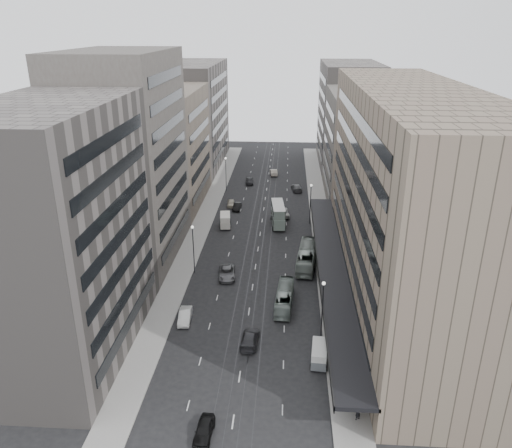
% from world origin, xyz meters
% --- Properties ---
extents(ground, '(220.00, 220.00, 0.00)m').
position_xyz_m(ground, '(0.00, 0.00, 0.00)').
color(ground, black).
rests_on(ground, ground).
extents(sidewalk_right, '(4.00, 125.00, 0.15)m').
position_xyz_m(sidewalk_right, '(12.00, 37.50, 0.07)').
color(sidewalk_right, gray).
rests_on(sidewalk_right, ground).
extents(sidewalk_left, '(4.00, 125.00, 0.15)m').
position_xyz_m(sidewalk_left, '(-12.00, 37.50, 0.07)').
color(sidewalk_left, gray).
rests_on(sidewalk_left, ground).
extents(department_store, '(19.20, 60.00, 30.00)m').
position_xyz_m(department_store, '(21.45, 8.00, 14.95)').
color(department_store, '#766856').
rests_on(department_store, ground).
extents(building_right_mid, '(15.00, 28.00, 24.00)m').
position_xyz_m(building_right_mid, '(21.50, 52.00, 12.00)').
color(building_right_mid, '#4A4540').
rests_on(building_right_mid, ground).
extents(building_right_far, '(15.00, 32.00, 28.00)m').
position_xyz_m(building_right_far, '(21.50, 82.00, 14.00)').
color(building_right_far, slate).
rests_on(building_right_far, ground).
extents(building_left_a, '(15.00, 28.00, 30.00)m').
position_xyz_m(building_left_a, '(-21.50, -8.00, 15.00)').
color(building_left_a, slate).
rests_on(building_left_a, ground).
extents(building_left_b, '(15.00, 26.00, 34.00)m').
position_xyz_m(building_left_b, '(-21.50, 19.00, 17.00)').
color(building_left_b, '#4A4540').
rests_on(building_left_b, ground).
extents(building_left_c, '(15.00, 28.00, 25.00)m').
position_xyz_m(building_left_c, '(-21.50, 46.00, 12.50)').
color(building_left_c, '#716557').
rests_on(building_left_c, ground).
extents(building_left_d, '(15.00, 38.00, 28.00)m').
position_xyz_m(building_left_d, '(-21.50, 79.00, 14.00)').
color(building_left_d, slate).
rests_on(building_left_d, ground).
extents(lamp_right_near, '(0.44, 0.44, 8.32)m').
position_xyz_m(lamp_right_near, '(9.70, -5.00, 5.20)').
color(lamp_right_near, '#262628').
rests_on(lamp_right_near, ground).
extents(lamp_right_far, '(0.44, 0.44, 8.32)m').
position_xyz_m(lamp_right_far, '(9.70, 35.00, 5.20)').
color(lamp_right_far, '#262628').
rests_on(lamp_right_far, ground).
extents(lamp_left_near, '(0.44, 0.44, 8.32)m').
position_xyz_m(lamp_left_near, '(-9.70, 12.00, 5.20)').
color(lamp_left_near, '#262628').
rests_on(lamp_left_near, ground).
extents(lamp_left_far, '(0.44, 0.44, 8.32)m').
position_xyz_m(lamp_left_far, '(-9.70, 55.00, 5.20)').
color(lamp_left_far, '#262628').
rests_on(lamp_left_far, ground).
extents(bus_near, '(2.86, 9.61, 2.64)m').
position_xyz_m(bus_near, '(4.95, 2.95, 1.32)').
color(bus_near, gray).
rests_on(bus_near, ground).
extents(bus_far, '(3.95, 11.77, 3.22)m').
position_xyz_m(bus_far, '(8.50, 16.05, 1.61)').
color(bus_far, gray).
rests_on(bus_far, ground).
extents(double_decker, '(3.13, 8.31, 4.44)m').
position_xyz_m(double_decker, '(3.29, 33.67, 2.40)').
color(double_decker, slate).
rests_on(double_decker, ground).
extents(vw_microbus, '(2.24, 4.37, 2.28)m').
position_xyz_m(vw_microbus, '(9.20, -9.79, 1.27)').
color(vw_microbus, '#53575B').
rests_on(vw_microbus, ground).
extents(panel_van, '(2.55, 4.51, 2.71)m').
position_xyz_m(panel_van, '(-7.12, 31.98, 1.50)').
color(panel_van, beige).
rests_on(panel_van, ground).
extents(sedan_0, '(1.92, 4.26, 1.42)m').
position_xyz_m(sedan_0, '(-2.62, -22.00, 0.71)').
color(sedan_0, black).
rests_on(sedan_0, ground).
extents(sedan_1, '(1.93, 4.63, 1.49)m').
position_xyz_m(sedan_1, '(-8.50, -1.90, 0.74)').
color(sedan_1, white).
rests_on(sedan_1, ground).
extents(sedan_2, '(3.24, 5.84, 1.55)m').
position_xyz_m(sedan_2, '(-4.31, 10.98, 0.77)').
color(sedan_2, '#605F62').
rests_on(sedan_2, ground).
extents(sedan_3, '(2.40, 5.32, 1.51)m').
position_xyz_m(sedan_3, '(0.69, -6.57, 0.76)').
color(sedan_3, '#28282A').
rests_on(sedan_3, ground).
extents(sedan_4, '(1.96, 4.14, 1.37)m').
position_xyz_m(sedan_4, '(-7.39, 44.23, 0.68)').
color(sedan_4, '#A69E8A').
rests_on(sedan_4, ground).
extents(sedan_5, '(1.69, 4.43, 1.44)m').
position_xyz_m(sedan_5, '(-5.78, 42.19, 0.72)').
color(sedan_5, black).
rests_on(sedan_5, ground).
extents(sedan_6, '(3.49, 6.27, 1.66)m').
position_xyz_m(sedan_6, '(3.98, 39.01, 0.83)').
color(sedan_6, '#B6B7B2').
rests_on(sedan_6, ground).
extents(sedan_7, '(2.76, 5.55, 1.55)m').
position_xyz_m(sedan_7, '(7.26, 56.43, 0.77)').
color(sedan_7, '#525254').
rests_on(sedan_7, ground).
extents(sedan_8, '(2.29, 4.71, 1.55)m').
position_xyz_m(sedan_8, '(-4.54, 61.29, 0.77)').
color(sedan_8, '#252527').
rests_on(sedan_8, ground).
extents(sedan_9, '(2.36, 5.08, 1.61)m').
position_xyz_m(sedan_9, '(1.29, 69.46, 0.81)').
color(sedan_9, '#B4A795').
rests_on(sedan_9, ground).
extents(pedestrian, '(0.76, 0.73, 1.76)m').
position_xyz_m(pedestrian, '(12.63, -18.99, 1.03)').
color(pedestrian, black).
rests_on(pedestrian, sidewalk_right).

